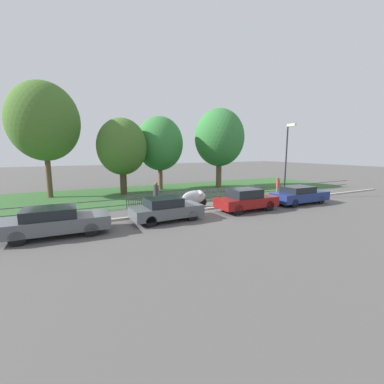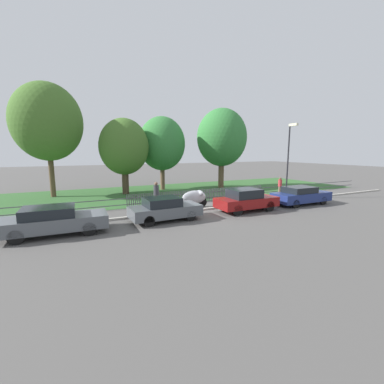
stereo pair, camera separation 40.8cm
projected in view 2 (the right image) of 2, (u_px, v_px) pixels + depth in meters
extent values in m
plane|color=#565451|center=(221.00, 209.00, 17.13)|extent=(120.00, 120.00, 0.00)
cube|color=#B2ADA3|center=(221.00, 207.00, 17.21)|extent=(35.90, 0.20, 0.12)
cube|color=#33602D|center=(176.00, 191.00, 24.39)|extent=(35.90, 10.75, 0.01)
cube|color=#4C4C51|center=(202.00, 198.00, 19.59)|extent=(35.90, 0.03, 0.05)
cube|color=#4C4C51|center=(202.00, 193.00, 19.52)|extent=(35.90, 0.03, 0.05)
cube|color=#4C4C51|center=(127.00, 202.00, 17.12)|extent=(0.06, 0.03, 0.93)
cube|color=#4C4C51|center=(129.00, 201.00, 17.18)|extent=(0.06, 0.03, 0.93)
cube|color=#4C4C51|center=(131.00, 201.00, 17.24)|extent=(0.06, 0.03, 0.93)
cube|color=#4C4C51|center=(133.00, 201.00, 17.30)|extent=(0.06, 0.03, 0.93)
cube|color=#4C4C51|center=(136.00, 201.00, 17.36)|extent=(0.06, 0.03, 0.93)
cube|color=#4C4C51|center=(138.00, 201.00, 17.42)|extent=(0.06, 0.03, 0.93)
cube|color=#4C4C51|center=(140.00, 200.00, 17.48)|extent=(0.06, 0.03, 0.93)
cube|color=#4C4C51|center=(142.00, 200.00, 17.54)|extent=(0.06, 0.03, 0.93)
cube|color=#4C4C51|center=(144.00, 200.00, 17.60)|extent=(0.06, 0.03, 0.93)
cube|color=#4C4C51|center=(146.00, 200.00, 17.67)|extent=(0.06, 0.03, 0.93)
cube|color=#4C4C51|center=(148.00, 200.00, 17.73)|extent=(0.06, 0.03, 0.93)
cube|color=#4C4C51|center=(150.00, 200.00, 17.79)|extent=(0.06, 0.03, 0.93)
cube|color=#4C4C51|center=(152.00, 199.00, 17.85)|extent=(0.06, 0.03, 0.93)
cube|color=#4C4C51|center=(154.00, 199.00, 17.91)|extent=(0.06, 0.03, 0.93)
cube|color=#4C4C51|center=(156.00, 199.00, 17.97)|extent=(0.06, 0.03, 0.93)
cube|color=#4C4C51|center=(158.00, 199.00, 18.03)|extent=(0.06, 0.03, 0.93)
cube|color=#4C4C51|center=(160.00, 199.00, 18.09)|extent=(0.06, 0.03, 0.93)
cube|color=#4C4C51|center=(162.00, 199.00, 18.15)|extent=(0.06, 0.03, 0.93)
cube|color=#4C4C51|center=(164.00, 198.00, 18.22)|extent=(0.06, 0.03, 0.93)
cube|color=#4C4C51|center=(166.00, 198.00, 18.28)|extent=(0.06, 0.03, 0.93)
cube|color=#4C4C51|center=(167.00, 198.00, 18.34)|extent=(0.06, 0.03, 0.93)
cube|color=#4C4C51|center=(169.00, 198.00, 18.40)|extent=(0.06, 0.03, 0.93)
cube|color=#4C4C51|center=(171.00, 198.00, 18.46)|extent=(0.06, 0.03, 0.93)
cube|color=#4C4C51|center=(173.00, 198.00, 18.52)|extent=(0.06, 0.03, 0.93)
cube|color=#4C4C51|center=(175.00, 198.00, 18.58)|extent=(0.06, 0.03, 0.93)
cube|color=#4C4C51|center=(177.00, 197.00, 18.64)|extent=(0.06, 0.03, 0.93)
cube|color=#4C4C51|center=(179.00, 197.00, 18.70)|extent=(0.06, 0.03, 0.93)
cube|color=#4C4C51|center=(180.00, 197.00, 18.77)|extent=(0.06, 0.03, 0.93)
cube|color=#4C4C51|center=(182.00, 197.00, 18.83)|extent=(0.06, 0.03, 0.93)
cube|color=#4C4C51|center=(184.00, 197.00, 18.89)|extent=(0.06, 0.03, 0.93)
cube|color=#4C4C51|center=(186.00, 197.00, 18.95)|extent=(0.06, 0.03, 0.93)
cube|color=#4C4C51|center=(188.00, 197.00, 19.01)|extent=(0.06, 0.03, 0.93)
cube|color=#4C4C51|center=(189.00, 196.00, 19.07)|extent=(0.06, 0.03, 0.93)
cube|color=#4C4C51|center=(191.00, 196.00, 19.13)|extent=(0.06, 0.03, 0.93)
cube|color=#4C4C51|center=(193.00, 196.00, 19.19)|extent=(0.06, 0.03, 0.93)
cube|color=#4C4C51|center=(194.00, 196.00, 19.26)|extent=(0.06, 0.03, 0.93)
cube|color=#4C4C51|center=(196.00, 196.00, 19.32)|extent=(0.06, 0.03, 0.93)
cube|color=#4C4C51|center=(198.00, 196.00, 19.38)|extent=(0.06, 0.03, 0.93)
cube|color=#4C4C51|center=(200.00, 195.00, 19.44)|extent=(0.06, 0.03, 0.93)
cube|color=#4C4C51|center=(201.00, 195.00, 19.50)|extent=(0.06, 0.03, 0.93)
cube|color=#4C4C51|center=(203.00, 195.00, 19.56)|extent=(0.06, 0.03, 0.93)
cube|color=#4C4C51|center=(205.00, 195.00, 19.62)|extent=(0.06, 0.03, 0.93)
cube|color=#4C4C51|center=(206.00, 195.00, 19.68)|extent=(0.06, 0.03, 0.93)
cube|color=#4C4C51|center=(208.00, 195.00, 19.74)|extent=(0.06, 0.03, 0.93)
cube|color=#4C4C51|center=(209.00, 195.00, 19.81)|extent=(0.06, 0.03, 0.93)
cube|color=#4C4C51|center=(211.00, 195.00, 19.87)|extent=(0.06, 0.03, 0.93)
cube|color=#4C4C51|center=(213.00, 194.00, 19.93)|extent=(0.06, 0.03, 0.93)
cube|color=#4C4C51|center=(214.00, 194.00, 19.99)|extent=(0.06, 0.03, 0.93)
cube|color=#4C4C51|center=(216.00, 194.00, 20.05)|extent=(0.06, 0.03, 0.93)
cube|color=#4C4C51|center=(217.00, 194.00, 20.11)|extent=(0.06, 0.03, 0.93)
cube|color=#4C4C51|center=(219.00, 194.00, 20.17)|extent=(0.06, 0.03, 0.93)
cube|color=#4C4C51|center=(221.00, 194.00, 20.23)|extent=(0.06, 0.03, 0.93)
cube|color=#4C4C51|center=(222.00, 194.00, 20.29)|extent=(0.06, 0.03, 0.93)
cube|color=#4C4C51|center=(224.00, 193.00, 20.36)|extent=(0.06, 0.03, 0.93)
cube|color=#4C4C51|center=(225.00, 193.00, 20.42)|extent=(0.06, 0.03, 0.93)
cube|color=#4C4C51|center=(227.00, 193.00, 20.48)|extent=(0.06, 0.03, 0.93)
cube|color=#4C4C51|center=(228.00, 193.00, 20.54)|extent=(0.06, 0.03, 0.93)
cube|color=#4C4C51|center=(230.00, 193.00, 20.60)|extent=(0.06, 0.03, 0.93)
cube|color=#4C4C51|center=(231.00, 193.00, 20.66)|extent=(0.06, 0.03, 0.93)
cube|color=#4C4C51|center=(233.00, 193.00, 20.72)|extent=(0.06, 0.03, 0.93)
cube|color=#4C4C51|center=(234.00, 193.00, 20.78)|extent=(0.06, 0.03, 0.93)
cube|color=#4C4C51|center=(236.00, 192.00, 20.84)|extent=(0.06, 0.03, 0.93)
cube|color=#4C4C51|center=(237.00, 192.00, 20.91)|extent=(0.06, 0.03, 0.93)
cube|color=#4C4C51|center=(239.00, 192.00, 20.97)|extent=(0.06, 0.03, 0.93)
cube|color=#4C4C51|center=(240.00, 192.00, 21.03)|extent=(0.06, 0.03, 0.93)
cube|color=#4C4C51|center=(241.00, 192.00, 21.09)|extent=(0.06, 0.03, 0.93)
cube|color=#4C4C51|center=(243.00, 192.00, 21.15)|extent=(0.06, 0.03, 0.93)
cube|color=#4C4C51|center=(244.00, 192.00, 21.21)|extent=(0.06, 0.03, 0.93)
cube|color=#4C4C51|center=(246.00, 192.00, 21.27)|extent=(0.06, 0.03, 0.93)
cube|color=#4C4C51|center=(247.00, 192.00, 21.33)|extent=(0.06, 0.03, 0.93)
cube|color=#4C4C51|center=(248.00, 191.00, 21.39)|extent=(0.06, 0.03, 0.93)
cube|color=#4C4C51|center=(250.00, 191.00, 21.46)|extent=(0.06, 0.03, 0.93)
cube|color=#4C4C51|center=(251.00, 191.00, 21.52)|extent=(0.06, 0.03, 0.93)
cube|color=#4C4C51|center=(253.00, 191.00, 21.58)|extent=(0.06, 0.03, 0.93)
cube|color=#4C4C51|center=(254.00, 191.00, 21.64)|extent=(0.06, 0.03, 0.93)
cube|color=#4C4C51|center=(255.00, 191.00, 21.70)|extent=(0.06, 0.03, 0.93)
cube|color=#4C4C51|center=(257.00, 191.00, 21.76)|extent=(0.06, 0.03, 0.93)
cube|color=#4C4C51|center=(258.00, 191.00, 21.82)|extent=(0.06, 0.03, 0.93)
cube|color=#4C4C51|center=(259.00, 191.00, 21.88)|extent=(0.06, 0.03, 0.93)
cube|color=#4C4C51|center=(261.00, 190.00, 21.95)|extent=(0.06, 0.03, 0.93)
cube|color=#51565B|center=(55.00, 222.00, 11.73)|extent=(4.57, 1.92, 0.60)
cube|color=black|center=(49.00, 212.00, 11.55)|extent=(2.22, 1.67, 0.45)
cylinder|color=black|center=(88.00, 220.00, 13.07)|extent=(0.64, 0.16, 0.64)
cylinder|color=black|center=(89.00, 229.00, 11.58)|extent=(0.64, 0.16, 0.64)
cylinder|color=black|center=(23.00, 227.00, 11.95)|extent=(0.64, 0.16, 0.64)
cylinder|color=black|center=(16.00, 237.00, 10.47)|extent=(0.64, 0.16, 0.64)
cube|color=#51565B|center=(165.00, 211.00, 14.15)|extent=(3.92, 1.84, 0.59)
cube|color=black|center=(162.00, 202.00, 13.98)|extent=(1.90, 1.60, 0.47)
cylinder|color=black|center=(179.00, 210.00, 15.42)|extent=(0.58, 0.16, 0.58)
cylinder|color=black|center=(191.00, 216.00, 14.05)|extent=(0.58, 0.16, 0.58)
cylinder|color=black|center=(140.00, 215.00, 14.33)|extent=(0.58, 0.16, 0.58)
cylinder|color=black|center=(149.00, 221.00, 12.96)|extent=(0.58, 0.16, 0.58)
cube|color=maroon|center=(247.00, 202.00, 16.38)|extent=(4.03, 1.71, 0.60)
cube|color=black|center=(244.00, 193.00, 16.20)|extent=(1.94, 1.52, 0.55)
cylinder|color=black|center=(254.00, 202.00, 17.64)|extent=(0.67, 0.15, 0.67)
cylinder|color=black|center=(270.00, 206.00, 16.28)|extent=(0.67, 0.15, 0.67)
cylinder|color=black|center=(223.00, 205.00, 16.56)|extent=(0.67, 0.15, 0.67)
cylinder|color=black|center=(238.00, 210.00, 15.20)|extent=(0.67, 0.15, 0.67)
cube|color=navy|center=(301.00, 197.00, 18.42)|extent=(4.35, 1.72, 0.63)
cube|color=black|center=(299.00, 190.00, 18.25)|extent=(2.09, 1.53, 0.42)
cylinder|color=black|center=(306.00, 197.00, 19.72)|extent=(0.58, 0.14, 0.58)
cylinder|color=black|center=(323.00, 201.00, 18.34)|extent=(0.58, 0.14, 0.58)
cylinder|color=black|center=(279.00, 200.00, 18.59)|extent=(0.58, 0.14, 0.58)
cylinder|color=black|center=(296.00, 204.00, 17.21)|extent=(0.58, 0.14, 0.58)
cylinder|color=black|center=(203.00, 202.00, 17.70)|extent=(0.62, 0.12, 0.62)
cylinder|color=black|center=(185.00, 204.00, 17.08)|extent=(0.62, 0.12, 0.62)
ellipsoid|color=#9EA0A8|center=(194.00, 197.00, 17.33)|extent=(1.79, 0.70, 0.93)
ellipsoid|color=#9EA0A8|center=(199.00, 193.00, 17.48)|extent=(0.44, 0.81, 0.43)
cylinder|color=brown|center=(51.00, 171.00, 21.18)|extent=(0.41, 0.41, 4.40)
ellipsoid|color=#426B28|center=(47.00, 122.00, 20.56)|extent=(5.38, 5.38, 6.19)
cylinder|color=#473828|center=(125.00, 178.00, 22.83)|extent=(0.58, 0.58, 2.83)
ellipsoid|color=#426B28|center=(124.00, 147.00, 22.39)|extent=(4.26, 4.26, 4.90)
cylinder|color=brown|center=(162.00, 174.00, 25.36)|extent=(0.44, 0.44, 3.09)
ellipsoid|color=#337A38|center=(162.00, 144.00, 24.89)|extent=(4.50, 4.50, 5.17)
cylinder|color=brown|center=(221.00, 171.00, 26.73)|extent=(0.57, 0.57, 3.56)
ellipsoid|color=#337A38|center=(222.00, 138.00, 26.20)|extent=(5.07, 5.07, 5.84)
cylinder|color=#2D3351|center=(155.00, 202.00, 17.18)|extent=(0.16, 0.16, 0.86)
cylinder|color=#2D3351|center=(158.00, 202.00, 17.30)|extent=(0.16, 0.16, 0.86)
cylinder|color=#333338|center=(156.00, 190.00, 17.12)|extent=(0.38, 0.38, 0.68)
sphere|color=brown|center=(156.00, 184.00, 17.05)|extent=(0.23, 0.23, 0.23)
cylinder|color=#7F6B51|center=(280.00, 191.00, 22.45)|extent=(0.14, 0.14, 0.76)
cylinder|color=#7F6B51|center=(279.00, 191.00, 22.28)|extent=(0.14, 0.14, 0.76)
cylinder|color=#B73338|center=(280.00, 183.00, 22.26)|extent=(0.42, 0.42, 0.60)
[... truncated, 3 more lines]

